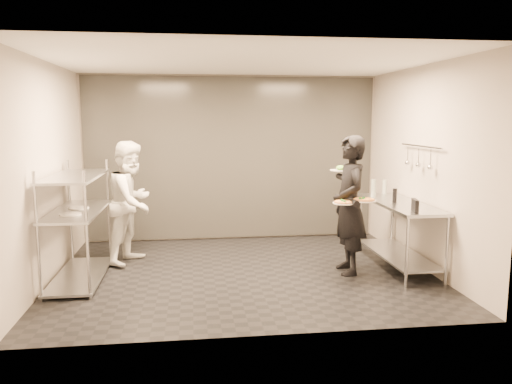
{
  "coord_description": "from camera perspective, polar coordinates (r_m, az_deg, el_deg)",
  "views": [
    {
      "loc": [
        -0.68,
        -6.51,
        2.08
      ],
      "look_at": [
        0.17,
        0.03,
        1.1
      ],
      "focal_mm": 35.0,
      "sensor_mm": 36.0,
      "label": 1
    }
  ],
  "objects": [
    {
      "name": "bottle_clear",
      "position": [
        7.95,
        14.5,
        0.59
      ],
      "size": [
        0.07,
        0.07,
        0.22
      ],
      "primitive_type": "cylinder",
      "color": "gray",
      "rests_on": "prep_counter"
    },
    {
      "name": "pass_rack",
      "position": [
        6.8,
        -19.73,
        -3.17
      ],
      "size": [
        0.6,
        1.6,
        1.5
      ],
      "color": "#ACADB3",
      "rests_on": "ground"
    },
    {
      "name": "pizza_plate_near",
      "position": [
        6.51,
        10.0,
        -1.17
      ],
      "size": [
        0.28,
        0.28,
        0.05
      ],
      "color": "silver",
      "rests_on": "waiter"
    },
    {
      "name": "waiter",
      "position": [
        6.78,
        10.62,
        -1.49
      ],
      "size": [
        0.44,
        0.68,
        1.85
      ],
      "primitive_type": "imported",
      "rotation": [
        0.0,
        0.0,
        -1.57
      ],
      "color": "black",
      "rests_on": "ground"
    },
    {
      "name": "pos_monitor",
      "position": [
        6.49,
        17.72,
        -1.51
      ],
      "size": [
        0.09,
        0.23,
        0.16
      ],
      "primitive_type": "cube",
      "rotation": [
        0.0,
        0.0,
        -0.21
      ],
      "color": "black",
      "rests_on": "prep_counter"
    },
    {
      "name": "pizza_plate_far",
      "position": [
        6.57,
        12.24,
        -0.88
      ],
      "size": [
        0.31,
        0.31,
        0.05
      ],
      "color": "silver",
      "rests_on": "waiter"
    },
    {
      "name": "salad_plate",
      "position": [
        6.94,
        9.67,
        2.61
      ],
      "size": [
        0.29,
        0.29,
        0.07
      ],
      "color": "silver",
      "rests_on": "waiter"
    },
    {
      "name": "bottle_dark",
      "position": [
        7.15,
        15.57,
        -0.4
      ],
      "size": [
        0.06,
        0.06,
        0.2
      ],
      "primitive_type": "cylinder",
      "color": "black",
      "rests_on": "prep_counter"
    },
    {
      "name": "bottle_green",
      "position": [
        7.61,
        13.28,
        0.44
      ],
      "size": [
        0.07,
        0.07,
        0.26
      ],
      "primitive_type": "cylinder",
      "color": "gray",
      "rests_on": "prep_counter"
    },
    {
      "name": "prep_counter",
      "position": [
        7.26,
        16.05,
        -3.45
      ],
      "size": [
        0.6,
        1.8,
        0.92
      ],
      "color": "#ACADB3",
      "rests_on": "ground"
    },
    {
      "name": "room_shell",
      "position": [
        7.75,
        -2.3,
        3.41
      ],
      "size": [
        5.0,
        4.0,
        2.8
      ],
      "color": "black",
      "rests_on": "ground"
    },
    {
      "name": "chef",
      "position": [
        7.4,
        -14.01,
        -1.13
      ],
      "size": [
        0.95,
        1.05,
        1.76
      ],
      "primitive_type": "imported",
      "rotation": [
        0.0,
        0.0,
        1.17
      ],
      "color": "silver",
      "rests_on": "ground"
    },
    {
      "name": "utensil_rail",
      "position": [
        7.23,
        18.15,
        3.8
      ],
      "size": [
        0.07,
        1.2,
        0.31
      ],
      "color": "#ACADB3",
      "rests_on": "room_shell"
    }
  ]
}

